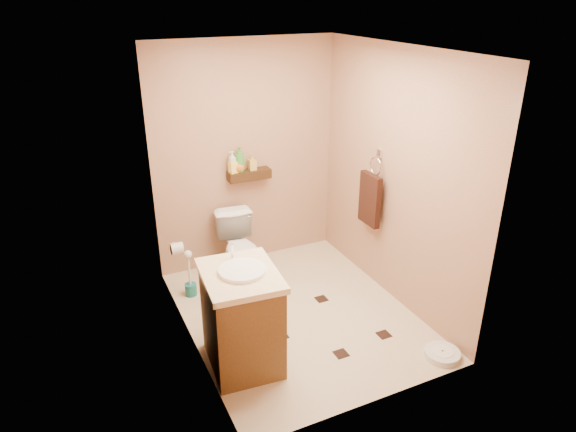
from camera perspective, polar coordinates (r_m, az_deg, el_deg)
ground at (r=4.94m, az=1.06°, el=-10.82°), size 2.50×2.50×0.00m
wall_back at (r=5.45m, az=-4.70°, el=6.62°), size 2.00×0.04×2.40m
wall_front at (r=3.40m, az=10.58°, el=-4.88°), size 2.00×0.04×2.40m
wall_left at (r=4.06m, az=-11.59°, el=-0.05°), size 0.04×2.50×2.40m
wall_right at (r=4.87m, az=11.81°, el=4.03°), size 0.04×2.50×2.40m
ceiling at (r=4.08m, az=1.32°, el=18.08°), size 2.00×2.50×0.02m
wall_shelf at (r=5.44m, az=-4.33°, el=4.58°), size 0.46×0.14×0.10m
floor_accents at (r=4.90m, az=1.64°, el=-11.11°), size 1.19×1.34×0.01m
toilet at (r=5.34m, az=-5.30°, el=-3.73°), size 0.45×0.72×0.70m
vanity at (r=4.15m, az=-5.16°, el=-11.15°), size 0.63×0.74×0.98m
bathroom_scale at (r=4.61m, az=16.76°, el=-14.46°), size 0.34×0.34×0.06m
toilet_brush at (r=5.21m, az=-10.84°, el=-6.97°), size 0.11×0.11×0.50m
towel_ring at (r=5.10m, az=9.13°, el=2.10°), size 0.12×0.30×0.76m
toilet_paper at (r=4.90m, az=-12.26°, el=-3.54°), size 0.12×0.11×0.12m
bottle_a at (r=5.33m, az=-6.19°, el=5.98°), size 0.12×0.12×0.23m
bottle_b at (r=5.34m, az=-6.14°, el=5.73°), size 0.09×0.09×0.18m
bottle_c at (r=5.36m, az=-5.48°, el=5.69°), size 0.16×0.16×0.15m
bottle_d at (r=5.35m, az=-5.41°, el=6.29°), size 0.14×0.14×0.27m
bottle_e at (r=5.41m, az=-4.00°, el=5.98°), size 0.08×0.08×0.17m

